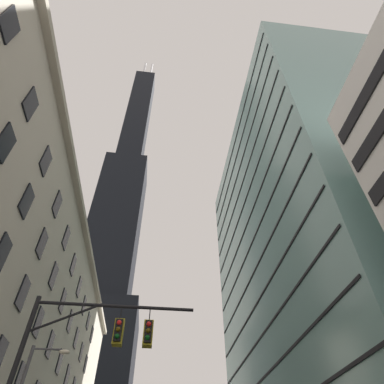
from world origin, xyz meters
The scene contains 3 objects.
dark_skyscraper centered at (-17.84, 84.97, 60.93)m, with size 23.40×23.40×203.42m.
glass_office_midrise centered at (20.94, 27.82, 27.81)m, with size 19.98×42.04×55.61m.
traffic_signal_mast centered at (-4.11, 4.36, 5.77)m, with size 6.89×0.63×7.94m.
Camera 1 is at (-1.64, -9.72, 1.44)m, focal length 30.75 mm.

